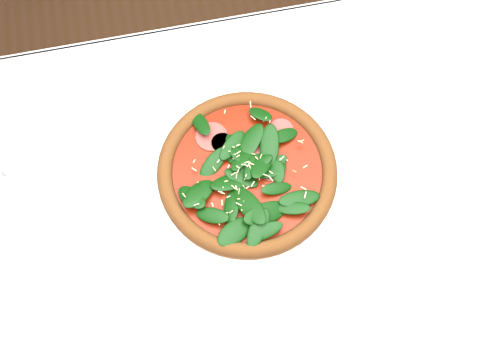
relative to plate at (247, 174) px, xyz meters
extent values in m
plane|color=brown|center=(0.03, -0.04, -0.76)|extent=(6.00, 6.00, 0.00)
cube|color=silver|center=(0.03, -0.04, -0.03)|extent=(1.20, 0.80, 0.04)
cylinder|color=#4D351F|center=(-0.51, 0.30, -0.40)|extent=(0.06, 0.06, 0.71)
cylinder|color=#4D351F|center=(0.57, 0.30, -0.40)|extent=(0.06, 0.06, 0.71)
cube|color=silver|center=(0.03, 0.36, -0.12)|extent=(1.20, 0.01, 0.22)
cylinder|color=white|center=(0.00, 0.00, 0.00)|extent=(0.38, 0.38, 0.01)
torus|color=white|center=(0.00, 0.00, 0.00)|extent=(0.38, 0.38, 0.01)
cylinder|color=#9B5825|center=(0.00, 0.00, 0.01)|extent=(0.40, 0.40, 0.01)
torus|color=#955422|center=(0.00, 0.00, 0.02)|extent=(0.40, 0.40, 0.03)
cylinder|color=maroon|center=(0.00, 0.00, 0.02)|extent=(0.33, 0.33, 0.00)
cylinder|color=brown|center=(0.00, 0.00, 0.02)|extent=(0.29, 0.29, 0.00)
ellipsoid|color=#09350A|center=(0.00, 0.00, 0.03)|extent=(0.32, 0.32, 0.03)
cylinder|color=beige|center=(0.00, 0.00, 0.04)|extent=(0.29, 0.29, 0.00)
cylinder|color=silver|center=(-0.43, 0.10, -0.01)|extent=(0.07, 0.07, 0.00)
cylinder|color=white|center=(0.35, 0.30, 0.00)|extent=(0.14, 0.14, 0.01)
torus|color=white|center=(0.35, 0.30, 0.00)|extent=(0.14, 0.14, 0.01)
camera|label=1|loc=(-0.09, -0.38, 0.90)|focal=40.00mm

